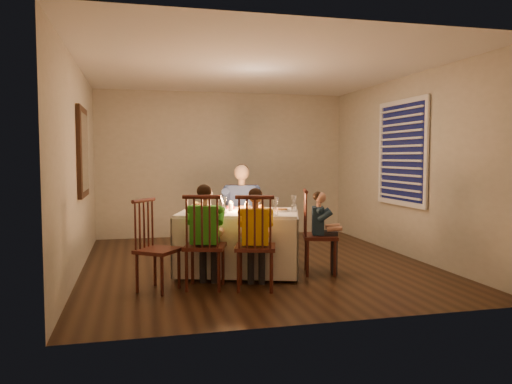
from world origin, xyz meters
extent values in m
plane|color=black|center=(0.00, 0.00, 0.00)|extent=(5.00, 5.00, 0.00)
cube|color=beige|center=(-2.25, 0.00, 1.30)|extent=(0.02, 5.00, 2.60)
cube|color=beige|center=(2.25, 0.00, 1.30)|extent=(0.02, 5.00, 2.60)
cube|color=beige|center=(0.00, 2.50, 1.30)|extent=(4.50, 0.02, 2.60)
plane|color=white|center=(0.00, 0.00, 2.60)|extent=(5.00, 5.00, 0.00)
cube|color=white|center=(-0.32, -0.44, 0.75)|extent=(1.67, 1.40, 0.04)
cube|color=white|center=(-0.17, 0.06, 0.38)|extent=(1.41, 0.46, 0.71)
cube|color=white|center=(-0.48, -0.94, 0.38)|extent=(1.41, 0.46, 0.71)
cube|color=white|center=(0.37, -0.66, 0.38)|extent=(0.34, 1.02, 0.71)
cube|color=white|center=(-1.01, -0.22, 0.38)|extent=(0.34, 1.02, 0.71)
cylinder|color=silver|center=(-0.19, -0.16, 0.78)|extent=(0.33, 0.33, 0.02)
cylinder|color=silver|center=(-0.71, -0.60, 0.78)|extent=(0.33, 0.33, 0.02)
cylinder|color=silver|center=(-0.14, -0.85, 0.78)|extent=(0.33, 0.33, 0.02)
cylinder|color=silver|center=(0.18, -0.57, 0.78)|extent=(0.33, 0.33, 0.02)
cylinder|color=white|center=(-0.42, -0.41, 0.82)|extent=(0.06, 0.06, 0.10)
cylinder|color=white|center=(-0.23, -0.47, 0.82)|extent=(0.06, 0.06, 0.10)
sphere|color=#F3F340|center=(-0.80, 0.03, 0.81)|extent=(0.09, 0.09, 0.09)
sphere|color=orange|center=(-0.04, -0.48, 0.81)|extent=(0.08, 0.08, 0.08)
imported|color=silver|center=(-0.74, -0.04, 0.80)|extent=(0.33, 0.33, 0.06)
cube|color=black|center=(-2.22, 0.30, 1.50)|extent=(0.05, 0.95, 1.15)
cube|color=white|center=(-2.19, 0.30, 1.50)|extent=(0.01, 0.78, 0.98)
cube|color=black|center=(2.23, 0.10, 1.50)|extent=(0.01, 1.20, 1.40)
cube|color=white|center=(2.21, 0.10, 1.50)|extent=(0.03, 1.34, 1.54)
camera|label=1|loc=(-1.56, -6.48, 1.45)|focal=35.00mm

